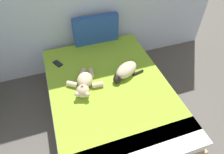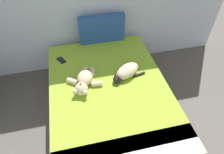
{
  "view_description": "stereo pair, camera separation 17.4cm",
  "coord_description": "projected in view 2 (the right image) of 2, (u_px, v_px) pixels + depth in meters",
  "views": [
    {
      "loc": [
        1.17,
        1.73,
        2.31
      ],
      "look_at": [
        1.73,
        3.38,
        0.58
      ],
      "focal_mm": 32.52,
      "sensor_mm": 36.0,
      "label": 1
    },
    {
      "loc": [
        1.34,
        1.68,
        2.31
      ],
      "look_at": [
        1.73,
        3.38,
        0.58
      ],
      "focal_mm": 32.52,
      "sensor_mm": 36.0,
      "label": 2
    }
  ],
  "objects": [
    {
      "name": "bed",
      "position": [
        109.0,
        99.0,
        2.63
      ],
      "size": [
        1.47,
        2.04,
        0.5
      ],
      "color": "#9E7A56",
      "rests_on": "ground_plane"
    },
    {
      "name": "cell_phone",
      "position": [
        61.0,
        60.0,
        2.8
      ],
      "size": [
        0.13,
        0.16,
        0.01
      ],
      "color": "black",
      "rests_on": "bed"
    },
    {
      "name": "cat",
      "position": [
        127.0,
        72.0,
        2.53
      ],
      "size": [
        0.44,
        0.34,
        0.15
      ],
      "color": "#C6B293",
      "rests_on": "bed"
    },
    {
      "name": "teddy_bear",
      "position": [
        84.0,
        81.0,
        2.41
      ],
      "size": [
        0.43,
        0.51,
        0.17
      ],
      "color": "beige",
      "rests_on": "bed"
    },
    {
      "name": "patterned_cushion",
      "position": [
        102.0,
        29.0,
        2.98
      ],
      "size": [
        0.66,
        0.1,
        0.42
      ],
      "color": "#264C99",
      "rests_on": "bed"
    }
  ]
}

